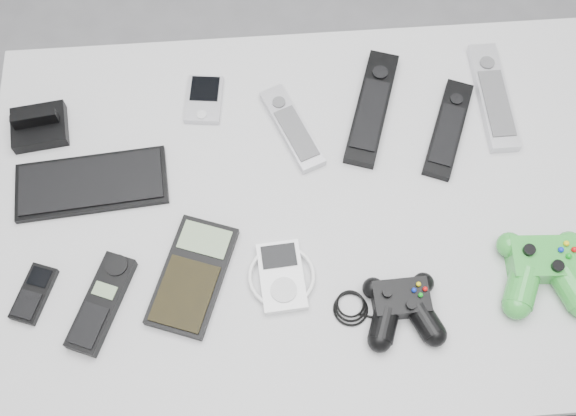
{
  "coord_description": "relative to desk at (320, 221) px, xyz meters",
  "views": [
    {
      "loc": [
        -0.03,
        -0.43,
        1.77
      ],
      "look_at": [
        0.01,
        0.03,
        0.77
      ],
      "focal_mm": 42.0,
      "sensor_mm": 36.0,
      "label": 1
    }
  ],
  "objects": [
    {
      "name": "floor",
      "position": [
        -0.07,
        -0.04,
        -0.69
      ],
      "size": [
        3.5,
        3.5,
        0.0
      ],
      "primitive_type": "plane",
      "color": "slate",
      "rests_on": "ground"
    },
    {
      "name": "desk",
      "position": [
        0.0,
        0.0,
        0.0
      ],
      "size": [
        1.12,
        0.72,
        0.75
      ],
      "color": "#AEAEB1",
      "rests_on": "floor"
    },
    {
      "name": "pda_keyboard",
      "position": [
        -0.38,
        0.06,
        0.07
      ],
      "size": [
        0.26,
        0.13,
        0.02
      ],
      "primitive_type": "cube",
      "rotation": [
        0.0,
        0.0,
        0.08
      ],
      "color": "black",
      "rests_on": "desk"
    },
    {
      "name": "dock_bracket",
      "position": [
        -0.48,
        0.18,
        0.09
      ],
      "size": [
        0.1,
        0.09,
        0.05
      ],
      "primitive_type": "cube",
      "rotation": [
        0.0,
        0.0,
        0.13
      ],
      "color": "black",
      "rests_on": "desk"
    },
    {
      "name": "pda",
      "position": [
        -0.19,
        0.22,
        0.07
      ],
      "size": [
        0.07,
        0.1,
        0.02
      ],
      "primitive_type": "cube",
      "rotation": [
        0.0,
        0.0,
        -0.12
      ],
      "color": "#B0AEB6",
      "rests_on": "desk"
    },
    {
      "name": "remote_silver_a",
      "position": [
        -0.04,
        0.15,
        0.07
      ],
      "size": [
        0.11,
        0.18,
        0.02
      ],
      "primitive_type": "cube",
      "rotation": [
        0.0,
        0.0,
        0.38
      ],
      "color": "#B0AEB6",
      "rests_on": "desk"
    },
    {
      "name": "remote_black_a",
      "position": [
        0.11,
        0.18,
        0.08
      ],
      "size": [
        0.13,
        0.24,
        0.02
      ],
      "primitive_type": "cube",
      "rotation": [
        0.0,
        0.0,
        -0.32
      ],
      "color": "black",
      "rests_on": "desk"
    },
    {
      "name": "remote_black_b",
      "position": [
        0.23,
        0.13,
        0.07
      ],
      "size": [
        0.12,
        0.2,
        0.02
      ],
      "primitive_type": "cube",
      "rotation": [
        0.0,
        0.0,
        -0.39
      ],
      "color": "black",
      "rests_on": "desk"
    },
    {
      "name": "remote_silver_b",
      "position": [
        0.33,
        0.19,
        0.08
      ],
      "size": [
        0.05,
        0.22,
        0.02
      ],
      "primitive_type": "cube",
      "rotation": [
        0.0,
        0.0,
        0.0
      ],
      "color": "#BBBAC2",
      "rests_on": "desk"
    },
    {
      "name": "mobile_phone",
      "position": [
        -0.46,
        -0.12,
        0.07
      ],
      "size": [
        0.07,
        0.1,
        0.02
      ],
      "primitive_type": "cube",
      "rotation": [
        0.0,
        0.0,
        -0.35
      ],
      "color": "black",
      "rests_on": "desk"
    },
    {
      "name": "cordless_handset",
      "position": [
        -0.36,
        -0.15,
        0.08
      ],
      "size": [
        0.11,
        0.17,
        0.02
      ],
      "primitive_type": "cube",
      "rotation": [
        0.0,
        0.0,
        -0.39
      ],
      "color": "black",
      "rests_on": "desk"
    },
    {
      "name": "calculator",
      "position": [
        -0.22,
        -0.11,
        0.07
      ],
      "size": [
        0.15,
        0.21,
        0.02
      ],
      "primitive_type": "cube",
      "rotation": [
        0.0,
        0.0,
        -0.35
      ],
      "color": "black",
      "rests_on": "desk"
    },
    {
      "name": "mp3_player",
      "position": [
        -0.08,
        -0.12,
        0.08
      ],
      "size": [
        0.11,
        0.12,
        0.02
      ],
      "primitive_type": "cube",
      "rotation": [
        0.0,
        0.0,
        0.07
      ],
      "color": "white",
      "rests_on": "desk"
    },
    {
      "name": "controller_black",
      "position": [
        0.11,
        -0.19,
        0.09
      ],
      "size": [
        0.21,
        0.13,
        0.04
      ],
      "primitive_type": null,
      "rotation": [
        0.0,
        0.0,
        0.03
      ],
      "color": "black",
      "rests_on": "desk"
    },
    {
      "name": "controller_green",
      "position": [
        0.34,
        -0.15,
        0.09
      ],
      "size": [
        0.15,
        0.16,
        0.05
      ],
      "primitive_type": null,
      "rotation": [
        0.0,
        0.0,
        -0.06
      ],
      "color": "#248627",
      "rests_on": "desk"
    }
  ]
}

